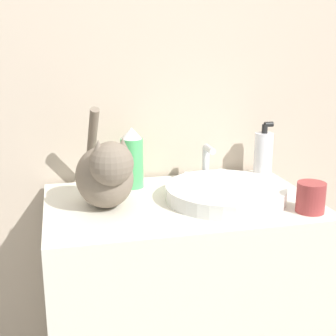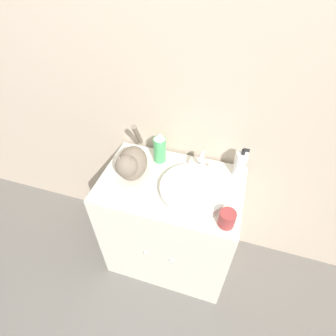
# 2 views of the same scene
# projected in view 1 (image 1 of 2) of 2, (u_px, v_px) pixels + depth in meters

# --- Properties ---
(wall_back) EXTENTS (6.00, 0.05, 2.50)m
(wall_back) POSITION_uv_depth(u_px,v_px,m) (158.00, 48.00, 1.57)
(wall_back) COLOR #C6B29E
(wall_back) RESTS_ON ground_plane
(vanity_cabinet) EXTENTS (0.80, 0.53, 0.81)m
(vanity_cabinet) POSITION_uv_depth(u_px,v_px,m) (180.00, 318.00, 1.51)
(vanity_cabinet) COLOR silver
(vanity_cabinet) RESTS_ON ground_plane
(sink_basin) EXTENTS (0.36, 0.36, 0.04)m
(sink_basin) POSITION_uv_depth(u_px,v_px,m) (225.00, 193.00, 1.40)
(sink_basin) COLOR silver
(sink_basin) RESTS_ON vanity_cabinet
(faucet) EXTENTS (0.15, 0.09, 0.13)m
(faucet) POSITION_uv_depth(u_px,v_px,m) (206.00, 166.00, 1.57)
(faucet) COLOR silver
(faucet) RESTS_ON vanity_cabinet
(cat) EXTENTS (0.19, 0.36, 0.28)m
(cat) POSITION_uv_depth(u_px,v_px,m) (106.00, 173.00, 1.31)
(cat) COLOR #7A6B5B
(cat) RESTS_ON vanity_cabinet
(soap_bottle) EXTENTS (0.06, 0.06, 0.19)m
(soap_bottle) POSITION_uv_depth(u_px,v_px,m) (263.00, 154.00, 1.63)
(soap_bottle) COLOR silver
(soap_bottle) RESTS_ON vanity_cabinet
(spray_bottle) EXTENTS (0.07, 0.07, 0.20)m
(spray_bottle) POSITION_uv_depth(u_px,v_px,m) (132.00, 158.00, 1.51)
(spray_bottle) COLOR #4CB266
(spray_bottle) RESTS_ON vanity_cabinet
(cup) EXTENTS (0.08, 0.08, 0.09)m
(cup) POSITION_uv_depth(u_px,v_px,m) (311.00, 197.00, 1.30)
(cup) COLOR #9E3838
(cup) RESTS_ON vanity_cabinet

